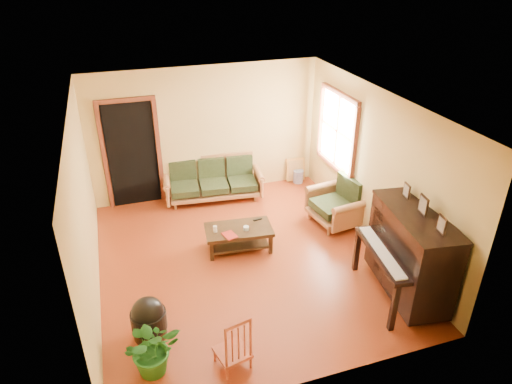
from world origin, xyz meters
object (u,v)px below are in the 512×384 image
object	(u,v)px
coffee_table	(239,238)
potted_plant	(153,348)
piano	(410,255)
red_chair	(232,340)
sofa	(213,180)
ceramic_crock	(298,176)
armchair	(335,201)
footstool	(149,322)

from	to	relation	value
coffee_table	potted_plant	xyz separation A→B (m)	(-1.66, -2.12, 0.16)
piano	red_chair	xyz separation A→B (m)	(-2.73, -0.48, -0.27)
sofa	coffee_table	xyz separation A→B (m)	(-0.01, -1.83, -0.21)
coffee_table	ceramic_crock	distance (m)	2.75
coffee_table	sofa	bearing A→B (deg)	89.72
piano	potted_plant	size ratio (longest dim) A/B	2.11
ceramic_crock	coffee_table	bearing A→B (deg)	-133.93
potted_plant	piano	bearing A→B (deg)	4.38
armchair	piano	world-z (taller)	piano
coffee_table	armchair	world-z (taller)	armchair
sofa	potted_plant	world-z (taller)	sofa
armchair	red_chair	distance (m)	3.68
sofa	footstool	distance (m)	3.75
sofa	armchair	size ratio (longest dim) A/B	2.08
armchair	ceramic_crock	world-z (taller)	armchair
ceramic_crock	piano	bearing A→B (deg)	-89.02
coffee_table	ceramic_crock	world-z (taller)	coffee_table
sofa	ceramic_crock	world-z (taller)	sofa
ceramic_crock	potted_plant	bearing A→B (deg)	-131.03
red_chair	potted_plant	bearing A→B (deg)	154.37
red_chair	ceramic_crock	world-z (taller)	red_chair
coffee_table	armchair	xyz separation A→B (m)	(1.88, 0.24, 0.26)
piano	armchair	bearing A→B (deg)	100.67
armchair	ceramic_crock	distance (m)	1.77
sofa	red_chair	bearing A→B (deg)	-94.28
coffee_table	potted_plant	bearing A→B (deg)	-128.07
piano	potted_plant	xyz separation A→B (m)	(-3.63, -0.28, -0.31)
sofa	ceramic_crock	bearing A→B (deg)	10.68
footstool	potted_plant	bearing A→B (deg)	-91.05
sofa	coffee_table	size ratio (longest dim) A/B	1.74
piano	coffee_table	bearing A→B (deg)	145.18
coffee_table	red_chair	xyz separation A→B (m)	(-0.76, -2.32, 0.20)
coffee_table	red_chair	distance (m)	2.45
piano	footstool	distance (m)	3.66
coffee_table	piano	xyz separation A→B (m)	(1.97, -1.84, 0.47)
piano	ceramic_crock	xyz separation A→B (m)	(-0.07, 3.82, -0.53)
footstool	coffee_table	bearing A→B (deg)	42.82
ceramic_crock	armchair	bearing A→B (deg)	-90.88
red_chair	potted_plant	size ratio (longest dim) A/B	1.11
sofa	coffee_table	world-z (taller)	sofa
ceramic_crock	potted_plant	distance (m)	5.43
footstool	potted_plant	distance (m)	0.61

